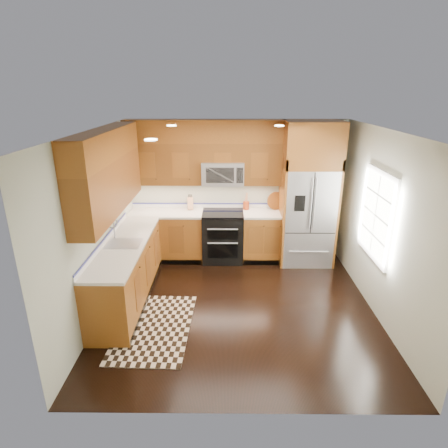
{
  "coord_description": "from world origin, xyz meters",
  "views": [
    {
      "loc": [
        -0.17,
        -4.91,
        3.12
      ],
      "look_at": [
        -0.22,
        0.6,
        1.11
      ],
      "focal_mm": 30.0,
      "sensor_mm": 36.0,
      "label": 1
    }
  ],
  "objects_px": {
    "knife_block": "(190,203)",
    "refrigerator": "(308,195)",
    "utensil_crock": "(246,204)",
    "rug": "(155,327)",
    "range": "(223,236)"
  },
  "relations": [
    {
      "from": "knife_block",
      "to": "range",
      "type": "bearing_deg",
      "value": -19.54
    },
    {
      "from": "refrigerator",
      "to": "knife_block",
      "type": "xyz_separation_m",
      "value": [
        -2.17,
        0.26,
        -0.25
      ]
    },
    {
      "from": "refrigerator",
      "to": "rug",
      "type": "height_order",
      "value": "refrigerator"
    },
    {
      "from": "knife_block",
      "to": "refrigerator",
      "type": "bearing_deg",
      "value": -6.79
    },
    {
      "from": "utensil_crock",
      "to": "range",
      "type": "bearing_deg",
      "value": -153.33
    },
    {
      "from": "knife_block",
      "to": "utensil_crock",
      "type": "relative_size",
      "value": 0.9
    },
    {
      "from": "knife_block",
      "to": "utensil_crock",
      "type": "distance_m",
      "value": 1.06
    },
    {
      "from": "range",
      "to": "refrigerator",
      "type": "distance_m",
      "value": 1.76
    },
    {
      "from": "refrigerator",
      "to": "utensil_crock",
      "type": "distance_m",
      "value": 1.17
    },
    {
      "from": "rug",
      "to": "range",
      "type": "bearing_deg",
      "value": 69.54
    },
    {
      "from": "rug",
      "to": "utensil_crock",
      "type": "bearing_deg",
      "value": 62.92
    },
    {
      "from": "refrigerator",
      "to": "utensil_crock",
      "type": "xyz_separation_m",
      "value": [
        -1.11,
        0.26,
        -0.25
      ]
    },
    {
      "from": "refrigerator",
      "to": "utensil_crock",
      "type": "bearing_deg",
      "value": 166.87
    },
    {
      "from": "rug",
      "to": "refrigerator",
      "type": "bearing_deg",
      "value": 43.5
    },
    {
      "from": "rug",
      "to": "utensil_crock",
      "type": "distance_m",
      "value": 2.98
    }
  ]
}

